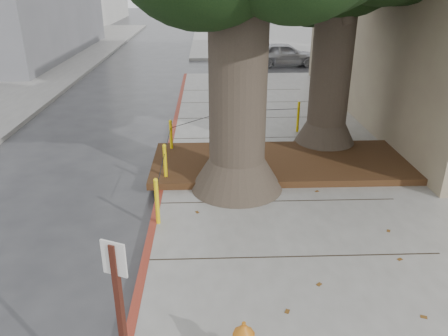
% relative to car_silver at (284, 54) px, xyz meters
% --- Properties ---
extents(ground, '(140.00, 140.00, 0.00)m').
position_rel_car_silver_xyz_m(ground, '(-3.29, -18.17, -0.64)').
color(ground, '#28282B').
rests_on(ground, ground).
extents(sidewalk_far, '(16.00, 20.00, 0.15)m').
position_rel_car_silver_xyz_m(sidewalk_far, '(2.71, 11.83, -0.56)').
color(sidewalk_far, slate).
rests_on(sidewalk_far, ground).
extents(curb_red, '(0.14, 26.00, 0.16)m').
position_rel_car_silver_xyz_m(curb_red, '(-5.29, -15.67, -0.56)').
color(curb_red, maroon).
rests_on(curb_red, ground).
extents(planter_bed, '(6.40, 2.60, 0.16)m').
position_rel_car_silver_xyz_m(planter_bed, '(-2.39, -14.27, -0.41)').
color(planter_bed, black).
rests_on(planter_bed, sidewalk_main).
extents(bollard_ring, '(3.79, 5.39, 0.95)m').
position_rel_car_silver_xyz_m(bollard_ring, '(-4.16, -13.80, 0.03)').
color(bollard_ring, yellow).
rests_on(bollard_ring, sidewalk_main).
extents(car_silver, '(3.80, 1.69, 1.27)m').
position_rel_car_silver_xyz_m(car_silver, '(0.00, 0.00, 0.00)').
color(car_silver, '#A0A0A5').
rests_on(car_silver, ground).
extents(car_red, '(3.86, 1.51, 1.25)m').
position_rel_car_silver_xyz_m(car_red, '(9.03, 1.24, -0.01)').
color(car_red, maroon).
rests_on(car_red, ground).
extents(car_dark, '(2.21, 4.52, 1.26)m').
position_rel_car_silver_xyz_m(car_dark, '(-15.17, -0.08, -0.00)').
color(car_dark, black).
rests_on(car_dark, ground).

